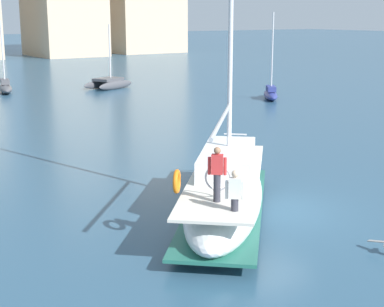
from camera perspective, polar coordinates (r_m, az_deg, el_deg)
ground_plane at (r=20.65m, az=7.81°, el=-5.39°), size 400.00×400.00×0.00m
main_sailboat at (r=19.48m, az=3.29°, el=-3.61°), size 8.18×8.76×13.91m
moored_sloop_near at (r=47.64m, az=7.65°, el=5.84°), size 3.19×4.04×6.82m
moored_sloop_far at (r=53.88m, az=-17.69°, el=6.19°), size 2.04×4.66×6.18m
moored_ketch_distant at (r=54.82m, az=-8.14°, el=6.83°), size 5.19×4.03×5.79m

